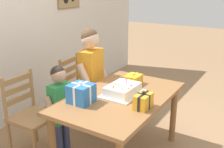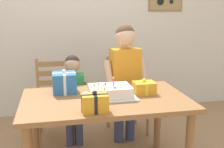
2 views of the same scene
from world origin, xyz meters
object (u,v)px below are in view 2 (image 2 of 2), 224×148
object	(u,v)px
birthday_cake	(110,92)
gift_box_beside_cake	(144,88)
chair_left	(55,99)
chair_right	(126,94)
gift_box_red_large	(95,103)
gift_box_corner_small	(64,83)
dining_table	(105,108)
child_younger	(73,92)
child_older	(125,72)

from	to	relation	value
birthday_cake	gift_box_beside_cake	bearing A→B (deg)	8.58
chair_left	chair_right	bearing A→B (deg)	-0.01
gift_box_red_large	birthday_cake	bearing A→B (deg)	60.38
gift_box_beside_cake	gift_box_corner_small	size ratio (longest dim) A/B	0.90
gift_box_red_large	chair_right	size ratio (longest dim) A/B	0.22
dining_table	chair_left	xyz separation A→B (m)	(-0.43, 0.88, -0.17)
child_younger	birthday_cake	bearing A→B (deg)	-65.45
gift_box_beside_cake	child_older	xyz separation A→B (m)	(-0.03, 0.56, 0.02)
chair_right	child_younger	bearing A→B (deg)	-157.76
gift_box_beside_cake	gift_box_corner_small	distance (m)	0.73
gift_box_corner_small	child_younger	world-z (taller)	child_younger
gift_box_corner_small	child_older	size ratio (longest dim) A/B	0.17
gift_box_beside_cake	gift_box_corner_small	world-z (taller)	gift_box_corner_small
birthday_cake	gift_box_beside_cake	xyz separation A→B (m)	(0.32, 0.05, 0.01)
gift_box_corner_small	gift_box_red_large	bearing A→B (deg)	-70.25
child_younger	chair_left	bearing A→B (deg)	125.40
gift_box_red_large	gift_box_corner_small	bearing A→B (deg)	109.75
dining_table	child_older	bearing A→B (deg)	61.15
gift_box_red_large	child_older	world-z (taller)	child_older
child_younger	dining_table	bearing A→B (deg)	-68.72
gift_box_red_large	child_younger	size ratio (longest dim) A/B	0.20
dining_table	child_younger	size ratio (longest dim) A/B	1.41
birthday_cake	gift_box_corner_small	xyz separation A→B (m)	(-0.38, 0.24, 0.04)
gift_box_red_large	child_younger	xyz separation A→B (m)	(-0.10, 0.93, -0.19)
gift_box_corner_small	child_older	world-z (taller)	child_older
chair_right	child_older	distance (m)	0.44
chair_right	gift_box_beside_cake	bearing A→B (deg)	-93.87
chair_left	chair_right	size ratio (longest dim) A/B	1.00
birthday_cake	gift_box_red_large	size ratio (longest dim) A/B	2.20
birthday_cake	chair_left	bearing A→B (deg)	118.13
gift_box_beside_cake	child_older	distance (m)	0.56
gift_box_red_large	gift_box_beside_cake	world-z (taller)	gift_box_red_large
chair_left	child_older	xyz separation A→B (m)	(0.76, -0.27, 0.34)
dining_table	chair_left	size ratio (longest dim) A/B	1.56
child_older	child_younger	xyz separation A→B (m)	(-0.57, 0.00, -0.19)
gift_box_red_large	chair_left	distance (m)	1.28
dining_table	gift_box_corner_small	distance (m)	0.45
gift_box_corner_small	chair_left	size ratio (longest dim) A/B	0.24
dining_table	gift_box_red_large	size ratio (longest dim) A/B	7.15
gift_box_red_large	chair_left	bearing A→B (deg)	103.65
dining_table	chair_left	bearing A→B (deg)	116.03
gift_box_beside_cake	chair_right	xyz separation A→B (m)	(0.06, 0.83, -0.32)
gift_box_corner_small	child_younger	size ratio (longest dim) A/B	0.22
gift_box_corner_small	child_younger	xyz separation A→B (m)	(0.10, 0.37, -0.21)
gift_box_beside_cake	chair_right	distance (m)	0.89
birthday_cake	chair_left	world-z (taller)	birthday_cake
gift_box_beside_cake	chair_left	world-z (taller)	chair_left
gift_box_corner_small	chair_right	xyz separation A→B (m)	(0.76, 0.64, -0.36)
dining_table	gift_box_beside_cake	xyz separation A→B (m)	(0.37, 0.04, 0.15)
gift_box_red_large	child_older	size ratio (longest dim) A/B	0.15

